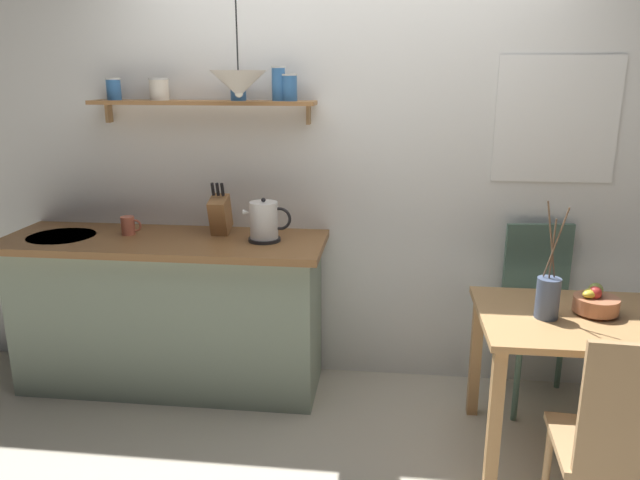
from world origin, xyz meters
TOP-DOWN VIEW (x-y plane):
  - ground_plane at (0.00, 0.00)m, footprint 14.00×14.00m
  - back_wall at (0.20, 0.65)m, footprint 6.80×0.11m
  - kitchen_counter at (-1.00, 0.32)m, footprint 1.83×0.63m
  - wall_shelf at (-0.75, 0.49)m, footprint 1.28×0.20m
  - dining_table at (1.15, -0.13)m, footprint 0.90×0.74m
  - dining_chair_near at (1.13, -0.81)m, footprint 0.45×0.44m
  - dining_chair_far at (1.12, 0.43)m, footprint 0.47×0.46m
  - fruit_bowl at (1.24, -0.08)m, footprint 0.21×0.21m
  - twig_vase at (1.00, -0.16)m, footprint 0.11×0.11m
  - electric_kettle at (-0.41, 0.31)m, footprint 0.27×0.18m
  - knife_block at (-0.69, 0.42)m, footprint 0.10×0.19m
  - coffee_mug_by_sink at (-1.22, 0.35)m, footprint 0.12×0.08m
  - pendant_lamp at (-0.52, 0.25)m, footprint 0.29×0.29m

SIDE VIEW (x-z plane):
  - ground_plane at x=0.00m, z-range 0.00..0.00m
  - kitchen_counter at x=-1.00m, z-range 0.01..0.92m
  - dining_chair_near at x=1.13m, z-range 0.04..0.99m
  - dining_chair_far at x=1.12m, z-range 0.04..1.05m
  - dining_table at x=1.15m, z-range 0.24..0.97m
  - fruit_bowl at x=1.24m, z-range 0.71..0.85m
  - twig_vase at x=1.00m, z-range 0.55..1.10m
  - coffee_mug_by_sink at x=-1.22m, z-range 0.92..1.03m
  - electric_kettle at x=-0.41m, z-range 0.91..1.15m
  - knife_block at x=-0.69m, z-range 0.89..1.19m
  - back_wall at x=0.20m, z-range 0.00..2.70m
  - wall_shelf at x=-0.75m, z-range 1.54..1.86m
  - pendant_lamp at x=-0.52m, z-range 1.53..2.00m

